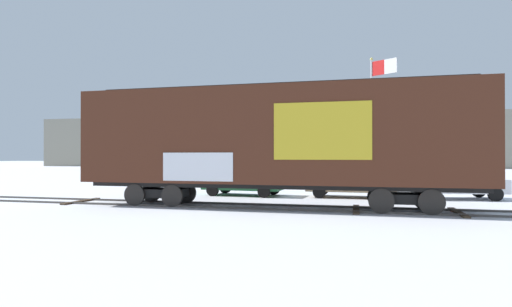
{
  "coord_description": "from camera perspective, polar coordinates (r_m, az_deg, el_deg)",
  "views": [
    {
      "loc": [
        3.72,
        -16.29,
        2.09
      ],
      "look_at": [
        -0.21,
        1.92,
        2.2
      ],
      "focal_mm": 28.77,
      "sensor_mm": 36.0,
      "label": 1
    }
  ],
  "objects": [
    {
      "name": "parked_car_tan",
      "position": [
        21.27,
        12.82,
        -3.63
      ],
      "size": [
        4.43,
        2.16,
        1.74
      ],
      "color": "#9E8966",
      "rests_on": "ground_plane"
    },
    {
      "name": "track",
      "position": [
        16.49,
        5.9,
        -7.49
      ],
      "size": [
        60.02,
        3.44,
        0.08
      ],
      "color": "#4C4742",
      "rests_on": "ground_plane"
    },
    {
      "name": "hillside",
      "position": [
        93.36,
        9.84,
        1.37
      ],
      "size": [
        112.93,
        41.21,
        14.57
      ],
      "color": "gray",
      "rests_on": "ground_plane"
    },
    {
      "name": "flagpole",
      "position": [
        26.08,
        16.5,
        6.89
      ],
      "size": [
        1.47,
        1.03,
        8.13
      ],
      "color": "silver",
      "rests_on": "ground_plane"
    },
    {
      "name": "parked_car_green",
      "position": [
        21.78,
        -1.93,
        -3.73
      ],
      "size": [
        4.31,
        2.3,
        1.58
      ],
      "color": "#1E5933",
      "rests_on": "ground_plane"
    },
    {
      "name": "freight_car",
      "position": [
        16.54,
        2.5,
        2.19
      ],
      "size": [
        15.92,
        3.15,
        5.02
      ],
      "color": "#472316",
      "rests_on": "ground_plane"
    },
    {
      "name": "parked_car_white",
      "position": [
        22.18,
        25.8,
        -3.5
      ],
      "size": [
        4.43,
        2.38,
        1.75
      ],
      "color": "silver",
      "rests_on": "ground_plane"
    },
    {
      "name": "ground_plane",
      "position": [
        16.84,
        -0.69,
        -7.47
      ],
      "size": [
        260.0,
        260.0,
        0.0
      ],
      "primitive_type": "plane",
      "color": "silver"
    }
  ]
}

